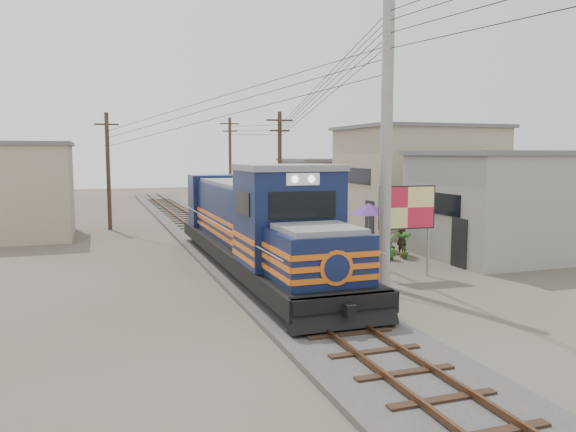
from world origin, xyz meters
name	(u,v)px	position (x,y,z in m)	size (l,w,h in m)	color
ground	(283,292)	(0.00, 0.00, 0.00)	(120.00, 120.00, 0.00)	#473F35
ballast	(219,244)	(0.00, 10.00, 0.08)	(3.60, 70.00, 0.16)	#595651
track	(219,240)	(0.00, 10.00, 0.26)	(1.15, 70.00, 0.12)	#51331E
locomotive	(256,227)	(0.00, 3.24, 1.78)	(3.03, 16.51, 4.09)	black
utility_pole_main	(386,141)	(3.50, -0.50, 5.00)	(0.40, 0.40, 10.00)	#9E9B93
wooden_pole_mid	(280,169)	(4.50, 14.00, 3.68)	(1.60, 0.24, 7.00)	#4C3826
wooden_pole_far	(230,161)	(4.80, 28.00, 3.93)	(1.60, 0.24, 7.50)	#4C3826
wooden_pole_left	(108,169)	(-5.00, 18.00, 3.68)	(1.60, 0.24, 7.00)	#4C3826
power_lines	(221,88)	(-0.14, 8.49, 7.56)	(9.65, 19.00, 3.30)	black
shophouse_front	(506,204)	(11.50, 3.00, 2.36)	(7.35, 6.30, 4.70)	gray
shophouse_mid	(417,178)	(12.50, 12.00, 3.11)	(8.40, 7.35, 6.20)	tan
shophouse_back	(328,186)	(11.00, 22.00, 2.11)	(6.30, 6.30, 4.20)	gray
shophouse_left	(12,190)	(-10.00, 16.00, 2.61)	(6.30, 6.30, 5.20)	tan
billboard	(407,210)	(5.03, 0.62, 2.52)	(2.21, 0.28, 3.41)	#99999E
market_umbrella	(369,209)	(6.52, 6.57, 1.95)	(2.10, 2.10, 2.22)	black
vendor	(402,238)	(7.25, 4.72, 0.79)	(0.58, 0.38, 1.59)	black
plant_nursery	(369,247)	(5.45, 4.42, 0.49)	(3.27, 2.12, 1.13)	#2D641C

